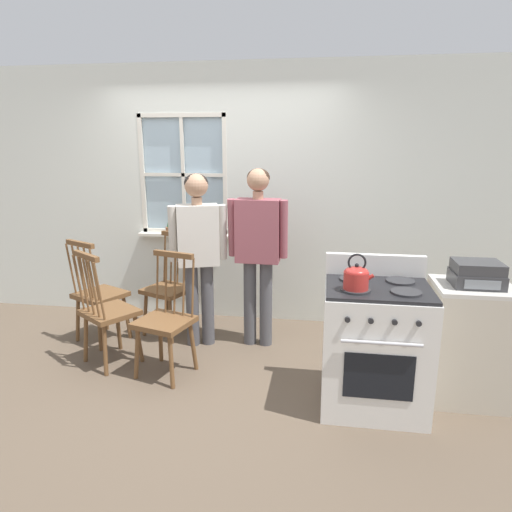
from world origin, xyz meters
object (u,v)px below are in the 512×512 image
at_px(chair_near_wall, 166,321).
at_px(chair_near_stove, 98,295).
at_px(person_elderly_left, 198,243).
at_px(person_teen_center, 258,241).
at_px(kettle, 356,277).
at_px(stereo, 477,274).
at_px(chair_center_cluster, 169,289).
at_px(chair_by_window, 108,313).
at_px(potted_plant, 171,225).
at_px(stove, 374,345).
at_px(side_counter, 468,342).

distance_m(chair_near_wall, chair_near_stove, 1.02).
distance_m(person_elderly_left, person_teen_center, 0.55).
bearing_deg(chair_near_wall, kettle, 2.99).
bearing_deg(chair_near_stove, stereo, -163.27).
distance_m(person_elderly_left, stereo, 2.34).
xyz_separation_m(chair_near_stove, stereo, (3.24, -0.56, 0.52)).
bearing_deg(chair_center_cluster, chair_near_wall, -49.80).
xyz_separation_m(chair_by_window, potted_plant, (0.19, 1.20, 0.57)).
height_order(person_teen_center, stove, person_teen_center).
bearing_deg(person_teen_center, chair_center_cluster, 173.55).
distance_m(chair_by_window, potted_plant, 1.34).
bearing_deg(stove, chair_center_cluster, 151.55).
relative_size(stove, kettle, 4.39).
distance_m(chair_near_wall, stove, 1.68).
xyz_separation_m(person_elderly_left, stereo, (2.25, -0.64, -0.01)).
xyz_separation_m(stove, stereo, (0.70, 0.19, 0.51)).
bearing_deg(person_teen_center, chair_by_window, -153.27).
xyz_separation_m(person_teen_center, side_counter, (1.70, -0.70, -0.57)).
bearing_deg(potted_plant, chair_near_stove, -123.00).
bearing_deg(chair_by_window, stove, -153.53).
bearing_deg(kettle, stereo, 20.54).
bearing_deg(stove, chair_near_stove, 163.42).
xyz_separation_m(chair_by_window, kettle, (2.06, -0.46, 0.56)).
height_order(chair_center_cluster, side_counter, chair_center_cluster).
distance_m(potted_plant, side_counter, 3.09).
height_order(chair_near_stove, side_counter, chair_near_stove).
bearing_deg(person_elderly_left, stereo, -34.97).
bearing_deg(stove, stereo, 15.45).
height_order(chair_near_stove, person_elderly_left, person_elderly_left).
height_order(potted_plant, side_counter, potted_plant).
distance_m(chair_near_stove, stove, 2.64).
xyz_separation_m(chair_near_wall, side_counter, (2.37, -0.01, -0.02)).
relative_size(chair_near_wall, stove, 0.95).
xyz_separation_m(chair_near_wall, person_elderly_left, (0.12, 0.61, 0.53)).
height_order(chair_near_wall, side_counter, chair_near_wall).
distance_m(kettle, stereo, 0.93).
distance_m(chair_by_window, chair_near_stove, 0.53).
height_order(kettle, potted_plant, potted_plant).
bearing_deg(person_teen_center, person_elderly_left, -169.96).
height_order(person_elderly_left, stove, person_elderly_left).
relative_size(potted_plant, stereo, 0.86).
bearing_deg(person_teen_center, chair_near_wall, -132.81).
bearing_deg(chair_near_stove, person_teen_center, -147.44).
xyz_separation_m(potted_plant, side_counter, (2.74, -1.31, -0.59)).
bearing_deg(stove, chair_by_window, 171.69).
relative_size(kettle, stereo, 0.73).
bearing_deg(side_counter, chair_near_stove, 170.55).
bearing_deg(chair_near_wall, chair_near_stove, 164.85).
bearing_deg(stereo, chair_by_window, 177.44).
xyz_separation_m(chair_center_cluster, stereo, (2.62, -0.85, 0.52)).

